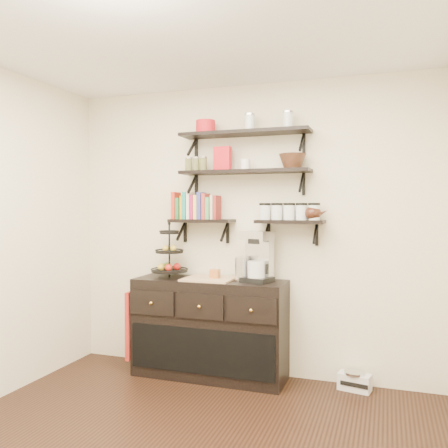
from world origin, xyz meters
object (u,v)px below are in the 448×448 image
(sideboard, at_px, (210,328))
(fruit_stand, at_px, (170,259))
(radio, at_px, (355,381))
(coffee_maker, at_px, (258,258))

(sideboard, height_order, fruit_stand, fruit_stand)
(sideboard, height_order, radio, sideboard)
(fruit_stand, height_order, radio, fruit_stand)
(coffee_maker, relative_size, radio, 1.55)
(sideboard, bearing_deg, radio, 4.24)
(sideboard, distance_m, fruit_stand, 0.74)
(fruit_stand, bearing_deg, radio, 3.11)
(fruit_stand, xyz_separation_m, radio, (1.69, 0.09, -0.99))
(coffee_maker, xyz_separation_m, radio, (0.84, 0.06, -1.03))
(coffee_maker, bearing_deg, sideboard, -160.18)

